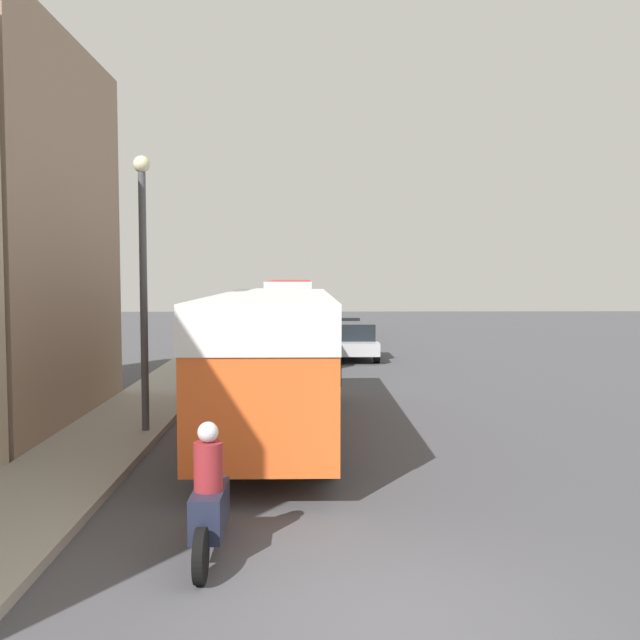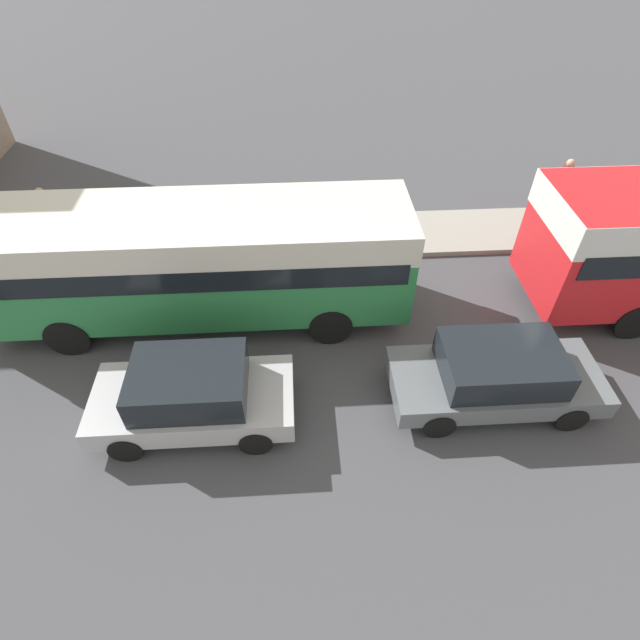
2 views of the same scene
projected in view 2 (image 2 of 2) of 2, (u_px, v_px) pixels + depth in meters
name	position (u px, v px, depth m)	size (l,w,h in m)	color
bus_following	(196.00, 252.00, 11.18)	(2.49, 9.59, 2.86)	#2D8447
car_crossing	(497.00, 375.00, 10.06)	(1.85, 4.25, 1.42)	slate
car_far_curb	(192.00, 394.00, 9.65)	(1.85, 3.91, 1.52)	#B7B7BC
pedestrian_near_curb	(562.00, 187.00, 14.80)	(0.33, 0.33, 1.85)	#232838
pedestrian_walking_away	(50.00, 216.00, 13.69)	(0.33, 0.33, 1.81)	#232838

